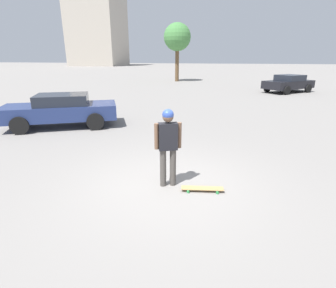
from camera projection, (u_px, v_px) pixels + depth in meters
ground_plane at (168, 185)px, 6.11m from camera, size 220.00×220.00×0.00m
person at (168, 141)px, 5.77m from camera, size 0.34×0.57×1.79m
skateboard at (202, 188)px, 5.82m from camera, size 0.37×0.96×0.07m
car_parked_near at (61, 110)px, 10.94m from camera, size 3.53×4.80×1.37m
car_parked_far at (289, 83)px, 21.62m from camera, size 4.27×4.44×1.41m
building_block_distant at (97, 27)px, 81.89m from camera, size 13.94×15.23×23.31m
tree_distant at (177, 38)px, 30.01m from camera, size 3.11×3.11×6.52m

